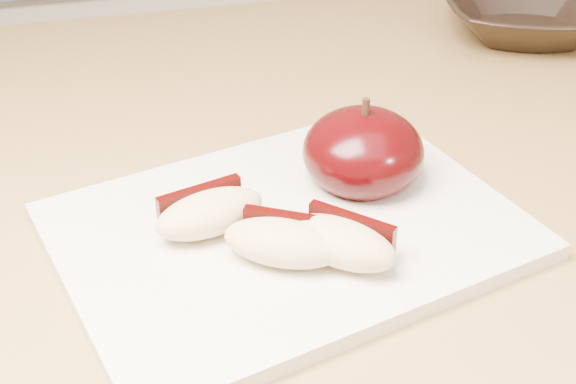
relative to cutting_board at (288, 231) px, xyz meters
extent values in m
cube|color=silver|center=(0.03, 0.81, -0.46)|extent=(2.40, 0.60, 0.90)
cube|color=olive|center=(0.03, 0.11, -0.03)|extent=(1.64, 0.64, 0.04)
cube|color=silver|center=(0.00, 0.00, 0.00)|extent=(0.33, 0.28, 0.01)
ellipsoid|color=black|center=(0.06, 0.04, 0.03)|extent=(0.11, 0.11, 0.06)
cylinder|color=black|center=(0.06, 0.04, 0.06)|extent=(0.01, 0.01, 0.01)
ellipsoid|color=#D4B886|center=(-0.05, 0.01, 0.02)|extent=(0.08, 0.05, 0.03)
cube|color=black|center=(-0.05, 0.02, 0.02)|extent=(0.06, 0.02, 0.02)
ellipsoid|color=#D4B886|center=(-0.01, -0.04, 0.02)|extent=(0.08, 0.07, 0.03)
cube|color=black|center=(-0.01, -0.02, 0.02)|extent=(0.05, 0.03, 0.02)
ellipsoid|color=#D4B886|center=(0.02, -0.04, 0.02)|extent=(0.08, 0.08, 0.03)
cube|color=black|center=(0.03, -0.03, 0.02)|extent=(0.05, 0.05, 0.02)
imported|color=black|center=(0.32, 0.27, 0.02)|extent=(0.22, 0.22, 0.04)
camera|label=1|loc=(-0.11, -0.41, 0.31)|focal=50.00mm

